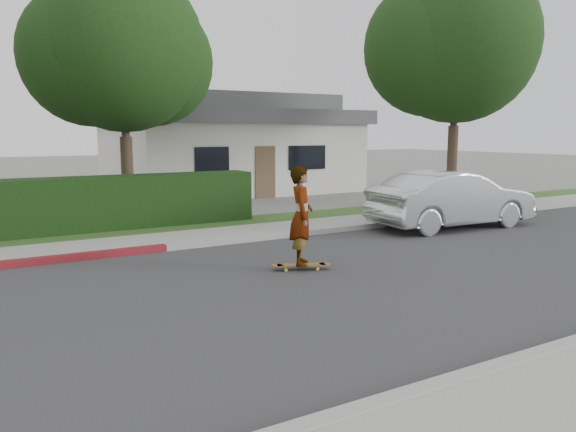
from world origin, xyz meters
The scene contains 12 objects.
ground centered at (0.00, 0.00, 0.00)m, with size 120.00×120.00×0.00m, color slate.
road centered at (0.00, 0.00, 0.01)m, with size 60.00×8.00×0.01m, color #2D2D30.
curb_near centered at (0.00, -4.10, 0.07)m, with size 60.00×0.20×0.15m, color #9E9E99.
curb_far centered at (0.00, 4.10, 0.07)m, with size 60.00×0.20×0.15m, color #9E9E99.
sidewalk_far centered at (0.00, 5.00, 0.06)m, with size 60.00×1.60×0.12m, color gray.
planting_strip centered at (0.00, 6.60, 0.05)m, with size 60.00×1.60×0.10m, color #2D4C1E.
tree_center centered at (1.49, 9.19, 4.90)m, with size 5.66×4.84×7.44m.
tree_right centered at (12.49, 6.69, 5.63)m, with size 6.32×5.60×8.56m.
house centered at (8.00, 16.00, 2.10)m, with size 10.60×8.60×4.30m.
skateboard centered at (2.69, 1.03, 0.10)m, with size 1.15×0.66×0.11m.
skateboarder centered at (2.69, 1.03, 1.07)m, with size 0.69×0.46×1.90m, color white.
car_silver centered at (8.89, 3.05, 0.80)m, with size 1.69×4.85×1.60m, color #BABDC1.
Camera 1 is at (-2.91, -7.94, 2.64)m, focal length 35.00 mm.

